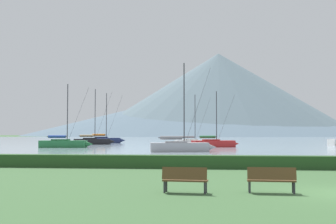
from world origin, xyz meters
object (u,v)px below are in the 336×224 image
object	(u,v)px
sailboat_slip_6	(214,143)
park_bench_under_tree	(271,179)
park_bench_near_path	(185,178)
sailboat_slip_7	(104,140)
sailboat_slip_9	(64,143)
sailboat_slip_8	(193,142)
sailboat_slip_5	(92,141)
sailboat_slip_2	(180,146)

from	to	relation	value
sailboat_slip_6	park_bench_under_tree	distance (m)	53.64
park_bench_near_path	sailboat_slip_6	bearing A→B (deg)	94.41
sailboat_slip_7	sailboat_slip_9	xyz separation A→B (m)	(2.00, -32.01, -0.07)
sailboat_slip_8	sailboat_slip_9	size ratio (longest dim) A/B	0.94
sailboat_slip_7	sailboat_slip_8	xyz separation A→B (m)	(21.11, -17.44, -0.13)
sailboat_slip_9	sailboat_slip_6	bearing A→B (deg)	6.51
sailboat_slip_6	sailboat_slip_5	bearing A→B (deg)	128.29
sailboat_slip_8	park_bench_near_path	size ratio (longest dim) A/B	5.51
sailboat_slip_2	sailboat_slip_5	bearing A→B (deg)	110.86
sailboat_slip_2	sailboat_slip_8	xyz separation A→B (m)	(0.10, 27.88, -0.06)
sailboat_slip_7	park_bench_near_path	size ratio (longest dim) A/B	6.79
sailboat_slip_5	sailboat_slip_8	distance (m)	20.72
sailboat_slip_7	park_bench_near_path	xyz separation A→B (m)	(24.01, -81.09, -0.21)
sailboat_slip_5	sailboat_slip_7	distance (m)	12.71
sailboat_slip_6	sailboat_slip_7	distance (m)	36.92
park_bench_near_path	park_bench_under_tree	bearing A→B (deg)	10.86
sailboat_slip_5	sailboat_slip_9	world-z (taller)	sailboat_slip_5
sailboat_slip_2	park_bench_near_path	xyz separation A→B (m)	(3.01, -35.77, -0.13)
sailboat_slip_6	sailboat_slip_7	xyz separation A→B (m)	(-24.96, 27.20, 0.10)
sailboat_slip_6	sailboat_slip_8	distance (m)	10.50
sailboat_slip_5	sailboat_slip_6	distance (m)	28.07
park_bench_near_path	park_bench_under_tree	distance (m)	3.15
sailboat_slip_8	sailboat_slip_7	bearing A→B (deg)	122.15
sailboat_slip_2	park_bench_under_tree	world-z (taller)	sailboat_slip_2
sailboat_slip_5	park_bench_under_tree	distance (m)	72.99
sailboat_slip_6	park_bench_under_tree	xyz separation A→B (m)	(2.19, -53.59, -0.11)
sailboat_slip_6	park_bench_near_path	xyz separation A→B (m)	(-0.95, -53.89, -0.11)
park_bench_near_path	sailboat_slip_2	bearing A→B (deg)	100.22
sailboat_slip_5	sailboat_slip_7	bearing A→B (deg)	75.34
sailboat_slip_8	park_bench_near_path	bearing A→B (deg)	-105.68
sailboat_slip_6	sailboat_slip_2	bearing A→B (deg)	-122.85
sailboat_slip_2	sailboat_slip_7	xyz separation A→B (m)	(-21.01, 45.32, 0.07)
sailboat_slip_8	park_bench_under_tree	xyz separation A→B (m)	(6.04, -63.36, -0.07)
sailboat_slip_2	sailboat_slip_9	bearing A→B (deg)	134.28
sailboat_slip_9	park_bench_near_path	bearing A→B (deg)	-71.15
sailboat_slip_6	park_bench_near_path	distance (m)	53.90
park_bench_under_tree	sailboat_slip_8	bearing A→B (deg)	97.97
park_bench_under_tree	sailboat_slip_6	bearing A→B (deg)	94.87
sailboat_slip_5	sailboat_slip_8	xyz separation A→B (m)	(20.16, -4.77, -0.08)
sailboat_slip_2	sailboat_slip_7	bearing A→B (deg)	104.16
sailboat_slip_5	sailboat_slip_7	xyz separation A→B (m)	(-0.95, 12.67, 0.05)
park_bench_under_tree	sailboat_slip_9	bearing A→B (deg)	119.80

